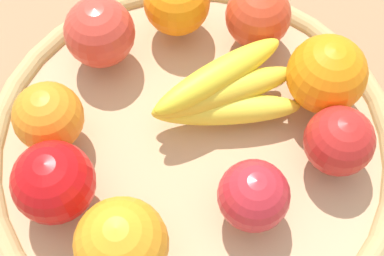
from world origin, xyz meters
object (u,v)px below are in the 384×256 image
at_px(apple_3, 258,16).
at_px(apple_1, 54,182).
at_px(apple_2, 254,196).
at_px(banana_bunch, 223,92).
at_px(orange_2, 48,117).
at_px(orange_0, 177,2).
at_px(apple_4, 100,32).
at_px(orange_3, 327,74).
at_px(orange_1, 121,244).
at_px(apple_0, 339,141).

bearing_deg(apple_3, apple_1, -160.02).
height_order(apple_2, apple_3, apple_3).
xyz_separation_m(banana_bunch, orange_2, (-0.17, 0.04, 0.01)).
height_order(banana_bunch, orange_0, orange_0).
bearing_deg(apple_1, banana_bunch, 8.16).
bearing_deg(apple_1, apple_2, -28.49).
bearing_deg(apple_1, apple_4, 55.91).
xyz_separation_m(orange_3, orange_2, (-0.27, 0.08, -0.01)).
bearing_deg(orange_2, apple_1, -103.37).
xyz_separation_m(apple_1, orange_0, (0.19, 0.15, -0.00)).
distance_m(banana_bunch, apple_4, 0.15).
height_order(apple_2, apple_1, apple_1).
distance_m(orange_2, apple_1, 0.07).
distance_m(apple_2, apple_1, 0.18).
relative_size(banana_bunch, apple_4, 2.08).
bearing_deg(banana_bunch, apple_3, 41.79).
bearing_deg(orange_0, orange_1, -124.10).
distance_m(banana_bunch, orange_1, 0.19).
bearing_deg(apple_4, apple_1, -124.09).
height_order(orange_1, orange_2, orange_1).
distance_m(apple_0, orange_2, 0.28).
bearing_deg(orange_0, orange_2, -155.53).
xyz_separation_m(apple_0, orange_2, (-0.25, 0.14, 0.00)).
relative_size(apple_2, orange_3, 0.82).
bearing_deg(orange_2, apple_4, 42.49).
height_order(orange_2, apple_3, apple_3).
xyz_separation_m(orange_3, apple_1, (-0.29, 0.00, -0.00)).
bearing_deg(apple_1, orange_2, 76.63).
relative_size(banana_bunch, apple_3, 2.19).
xyz_separation_m(apple_0, orange_1, (-0.23, -0.01, 0.01)).
xyz_separation_m(banana_bunch, apple_1, (-0.19, -0.03, 0.01)).
xyz_separation_m(apple_0, apple_1, (-0.26, 0.07, 0.00)).
height_order(orange_1, apple_1, orange_1).
xyz_separation_m(apple_4, orange_1, (-0.06, -0.23, 0.00)).
relative_size(apple_4, apple_3, 1.06).
distance_m(apple_2, banana_bunch, 0.12).
xyz_separation_m(orange_2, apple_3, (0.25, 0.03, 0.00)).
relative_size(banana_bunch, apple_1, 2.04).
bearing_deg(apple_3, orange_3, -76.71).
bearing_deg(orange_2, apple_0, -30.44).
distance_m(orange_2, orange_0, 0.19).
bearing_deg(apple_4, orange_2, -137.51).
relative_size(orange_3, apple_4, 1.07).
xyz_separation_m(apple_2, banana_bunch, (0.03, 0.11, -0.00)).
bearing_deg(orange_2, apple_2, -47.73).
relative_size(apple_0, orange_0, 0.93).
bearing_deg(orange_2, orange_1, -83.28).
bearing_deg(apple_1, apple_0, -15.54).
distance_m(apple_4, apple_0, 0.27).
height_order(orange_3, apple_1, orange_3).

